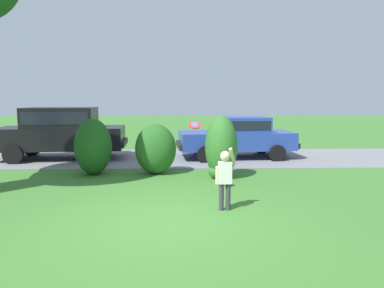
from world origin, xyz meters
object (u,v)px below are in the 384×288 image
object	(u,v)px
parked_suv	(61,130)
frisbee	(195,125)
parked_sedan	(238,136)
child_thrower	(225,175)

from	to	relation	value
parked_suv	frisbee	xyz separation A→B (m)	(4.77, -5.15, 0.57)
parked_sedan	child_thrower	bearing A→B (deg)	-100.98
child_thrower	frisbee	distance (m)	1.58
child_thrower	parked_suv	bearing A→B (deg)	130.29
parked_suv	child_thrower	world-z (taller)	parked_suv
parked_suv	frisbee	bearing A→B (deg)	-47.23
parked_suv	child_thrower	size ratio (longest dim) A/B	3.74
parked_suv	frisbee	distance (m)	7.04
parked_sedan	frisbee	size ratio (longest dim) A/B	15.12
parked_sedan	parked_suv	world-z (taller)	parked_suv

